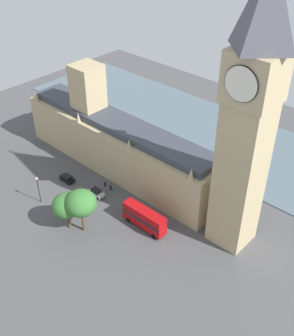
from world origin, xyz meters
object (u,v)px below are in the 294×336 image
(car_black_under_trees, at_px, (67,178))
(double_decker_bus_midblock, at_px, (144,218))
(plane_tree_opposite_hall, at_px, (81,203))
(clock_tower, at_px, (249,116))
(pedestrian_leading, at_px, (111,187))
(car_silver_corner, at_px, (97,192))
(street_lamp_by_river_gate, at_px, (38,185))
(pedestrian_near_tower, at_px, (105,184))
(parliament_building, at_px, (116,142))
(plane_tree_kerbside, at_px, (67,206))

(car_black_under_trees, bearing_deg, double_decker_bus_midblock, -88.91)
(car_black_under_trees, bearing_deg, plane_tree_opposite_hall, -118.50)
(clock_tower, height_order, pedestrian_leading, clock_tower)
(car_silver_corner, bearing_deg, street_lamp_by_river_gate, -36.30)
(pedestrian_near_tower, xyz_separation_m, pedestrian_leading, (0.08, 2.09, 0.07))
(car_black_under_trees, distance_m, pedestrian_near_tower, 9.68)
(parliament_building, xyz_separation_m, pedestrian_near_tower, (7.79, 3.93, -6.75))
(parliament_building, bearing_deg, car_silver_corner, 23.89)
(clock_tower, bearing_deg, car_black_under_trees, -75.08)
(car_silver_corner, bearing_deg, pedestrian_near_tower, -161.56)
(parliament_building, bearing_deg, car_black_under_trees, -19.13)
(plane_tree_opposite_hall, height_order, street_lamp_by_river_gate, plane_tree_opposite_hall)
(car_black_under_trees, height_order, pedestrian_leading, car_black_under_trees)
(clock_tower, distance_m, street_lamp_by_river_gate, 49.55)
(car_silver_corner, height_order, plane_tree_opposite_hall, plane_tree_opposite_hall)
(parliament_building, relative_size, car_black_under_trees, 14.27)
(clock_tower, height_order, plane_tree_kerbside, clock_tower)
(car_silver_corner, relative_size, pedestrian_near_tower, 2.60)
(clock_tower, bearing_deg, double_decker_bus_midblock, -56.90)
(pedestrian_near_tower, bearing_deg, parliament_building, 64.27)
(car_silver_corner, height_order, street_lamp_by_river_gate, street_lamp_by_river_gate)
(double_decker_bus_midblock, relative_size, pedestrian_near_tower, 6.74)
(double_decker_bus_midblock, height_order, street_lamp_by_river_gate, street_lamp_by_river_gate)
(pedestrian_near_tower, bearing_deg, street_lamp_by_river_gate, -167.69)
(double_decker_bus_midblock, relative_size, pedestrian_leading, 6.15)
(car_silver_corner, bearing_deg, double_decker_bus_midblock, 89.92)
(plane_tree_kerbside, bearing_deg, car_black_under_trees, -127.06)
(plane_tree_opposite_hall, bearing_deg, car_silver_corner, -145.16)
(clock_tower, relative_size, plane_tree_opposite_hall, 5.38)
(plane_tree_opposite_hall, bearing_deg, double_decker_bus_midblock, 136.45)
(clock_tower, relative_size, plane_tree_kerbside, 6.37)
(parliament_building, xyz_separation_m, street_lamp_by_river_gate, (21.88, -2.69, -2.64))
(double_decker_bus_midblock, height_order, plane_tree_opposite_hall, plane_tree_opposite_hall)
(pedestrian_near_tower, xyz_separation_m, plane_tree_kerbside, (14.95, 4.95, 5.32))
(parliament_building, bearing_deg, plane_tree_opposite_hall, 29.16)
(car_black_under_trees, distance_m, plane_tree_kerbside, 17.43)
(parliament_building, relative_size, pedestrian_leading, 33.73)
(car_black_under_trees, distance_m, double_decker_bus_midblock, 25.23)
(double_decker_bus_midblock, distance_m, pedestrian_leading, 15.37)
(clock_tower, xyz_separation_m, car_silver_corner, (9.65, -30.84, -27.67))
(plane_tree_kerbside, bearing_deg, double_decker_bus_midblock, 132.51)
(double_decker_bus_midblock, bearing_deg, street_lamp_by_river_gate, -66.58)
(pedestrian_leading, bearing_deg, pedestrian_near_tower, 149.79)
(car_black_under_trees, relative_size, pedestrian_leading, 2.36)
(car_silver_corner, height_order, plane_tree_kerbside, plane_tree_kerbside)
(plane_tree_opposite_hall, bearing_deg, pedestrian_leading, -156.45)
(pedestrian_leading, xyz_separation_m, plane_tree_kerbside, (14.87, 2.86, 5.25))
(clock_tower, height_order, car_silver_corner, clock_tower)
(clock_tower, xyz_separation_m, double_decker_bus_midblock, (9.92, -15.23, -25.92))
(plane_tree_opposite_hall, bearing_deg, clock_tower, 128.64)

